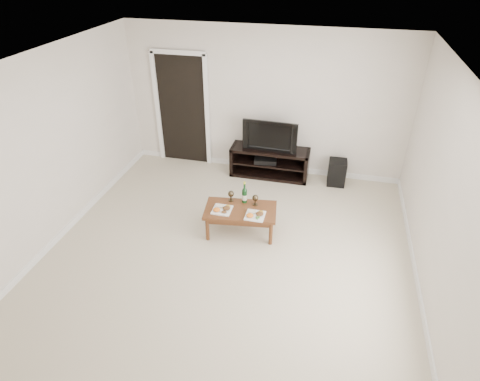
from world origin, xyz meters
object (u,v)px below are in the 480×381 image
Objects in this scene: television at (271,134)px; subwoofer at (337,172)px; media_console at (270,162)px; coffee_table at (240,221)px.

subwoofer is at bearing 1.79° from television.
television is at bearing 0.00° from media_console.
television is 0.94× the size of coffee_table.
subwoofer is 0.44× the size of coffee_table.
coffee_table is at bearing -128.67° from subwoofer.
media_console is at bearing 86.26° from coffee_table.
media_console is 1.22m from subwoofer.
television reaches higher than media_console.
television is (0.00, 0.00, 0.55)m from media_console.
television is 2.10× the size of subwoofer.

